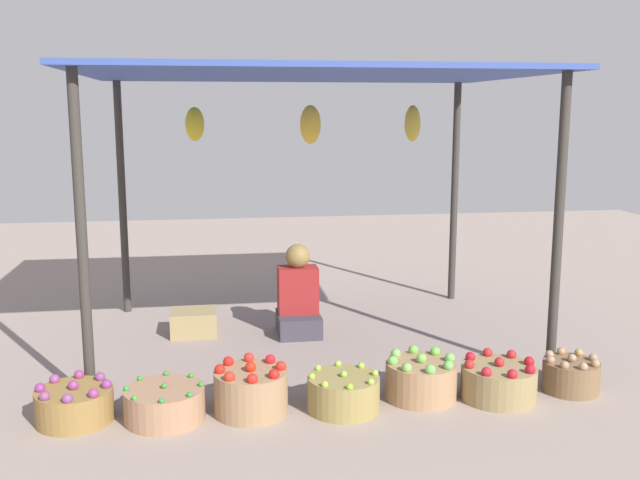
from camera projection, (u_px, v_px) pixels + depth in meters
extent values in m
plane|color=gray|center=(310.00, 339.00, 6.09)|extent=(14.00, 14.00, 0.00)
cylinder|color=#38332D|center=(82.00, 241.00, 4.59)|extent=(0.07, 0.07, 2.17)
cylinder|color=#38332D|center=(558.00, 228.00, 5.07)|extent=(0.07, 0.07, 2.17)
cylinder|color=#38332D|center=(122.00, 199.00, 6.73)|extent=(0.07, 0.07, 2.17)
cylinder|color=#38332D|center=(454.00, 193.00, 7.21)|extent=(0.07, 0.07, 2.17)
cube|color=#364D9D|center=(309.00, 74.00, 5.70)|extent=(3.53, 2.50, 0.04)
ellipsoid|color=yellow|center=(195.00, 124.00, 5.80)|extent=(0.15, 0.15, 0.27)
ellipsoid|color=yellow|center=(310.00, 125.00, 5.63)|extent=(0.16, 0.16, 0.30)
ellipsoid|color=yellow|center=(413.00, 124.00, 6.05)|extent=(0.13, 0.13, 0.30)
cube|color=#3C3742|center=(299.00, 324.00, 6.20)|extent=(0.36, 0.44, 0.18)
cube|color=maroon|center=(298.00, 290.00, 6.20)|extent=(0.34, 0.22, 0.40)
sphere|color=olive|center=(298.00, 256.00, 6.15)|extent=(0.21, 0.21, 0.21)
cylinder|color=olive|center=(75.00, 405.00, 4.46)|extent=(0.47, 0.47, 0.21)
sphere|color=#863671|center=(73.00, 385.00, 4.44)|extent=(0.06, 0.06, 0.06)
sphere|color=#803379|center=(106.00, 385.00, 4.47)|extent=(0.06, 0.06, 0.06)
sphere|color=#7D3C75|center=(100.00, 377.00, 4.60)|extent=(0.06, 0.06, 0.06)
sphere|color=#86336D|center=(79.00, 375.00, 4.63)|extent=(0.06, 0.06, 0.06)
sphere|color=#863F74|center=(54.00, 379.00, 4.56)|extent=(0.06, 0.06, 0.06)
sphere|color=#853079|center=(40.00, 388.00, 4.41)|extent=(0.06, 0.06, 0.06)
sphere|color=#7D3F6B|center=(45.00, 396.00, 4.29)|extent=(0.06, 0.06, 0.06)
sphere|color=#7B3E74|center=(67.00, 399.00, 4.25)|extent=(0.06, 0.06, 0.06)
sphere|color=#873473|center=(93.00, 394.00, 4.33)|extent=(0.06, 0.06, 0.06)
cylinder|color=#A17656|center=(165.00, 404.00, 4.48)|extent=(0.50, 0.50, 0.21)
sphere|color=#37812B|center=(164.00, 386.00, 4.46)|extent=(0.04, 0.04, 0.04)
sphere|color=#36862B|center=(201.00, 384.00, 4.50)|extent=(0.04, 0.04, 0.04)
sphere|color=#398523|center=(191.00, 376.00, 4.64)|extent=(0.04, 0.04, 0.04)
sphere|color=#368829|center=(166.00, 373.00, 4.68)|extent=(0.04, 0.04, 0.04)
sphere|color=#33882F|center=(140.00, 379.00, 4.59)|extent=(0.04, 0.04, 0.04)
sphere|color=green|center=(126.00, 389.00, 4.43)|extent=(0.04, 0.04, 0.04)
sphere|color=#3F922E|center=(135.00, 398.00, 4.28)|extent=(0.04, 0.04, 0.04)
sphere|color=#2F8034|center=(162.00, 401.00, 4.24)|extent=(0.04, 0.04, 0.04)
sphere|color=#2F8534|center=(190.00, 395.00, 4.33)|extent=(0.04, 0.04, 0.04)
cylinder|color=#9A7854|center=(251.00, 392.00, 4.58)|extent=(0.47, 0.47, 0.28)
sphere|color=red|center=(251.00, 367.00, 4.55)|extent=(0.07, 0.07, 0.07)
sphere|color=red|center=(281.00, 366.00, 4.58)|extent=(0.07, 0.07, 0.07)
sphere|color=red|center=(270.00, 360.00, 4.70)|extent=(0.07, 0.07, 0.07)
sphere|color=red|center=(249.00, 358.00, 4.74)|extent=(0.07, 0.07, 0.07)
sphere|color=red|center=(228.00, 362.00, 4.66)|extent=(0.07, 0.07, 0.07)
sphere|color=red|center=(220.00, 370.00, 4.52)|extent=(0.07, 0.07, 0.07)
sphere|color=red|center=(230.00, 377.00, 4.40)|extent=(0.07, 0.07, 0.07)
sphere|color=red|center=(252.00, 379.00, 4.36)|extent=(0.07, 0.07, 0.07)
sphere|color=red|center=(274.00, 374.00, 4.44)|extent=(0.07, 0.07, 0.07)
cylinder|color=olive|center=(344.00, 393.00, 4.63)|extent=(0.46, 0.46, 0.22)
sphere|color=#86C340|center=(344.00, 374.00, 4.61)|extent=(0.04, 0.04, 0.04)
sphere|color=#93C93E|center=(375.00, 373.00, 4.64)|extent=(0.04, 0.04, 0.04)
sphere|color=#8FC439|center=(361.00, 366.00, 4.77)|extent=(0.04, 0.04, 0.04)
sphere|color=#91CA3F|center=(338.00, 364.00, 4.81)|extent=(0.04, 0.04, 0.04)
sphere|color=#86C342|center=(318.00, 368.00, 4.73)|extent=(0.04, 0.04, 0.04)
sphere|color=#8ECD38|center=(312.00, 377.00, 4.58)|extent=(0.04, 0.04, 0.04)
sphere|color=#94C639|center=(325.00, 384.00, 4.45)|extent=(0.04, 0.04, 0.04)
sphere|color=#83C431|center=(350.00, 387.00, 4.41)|extent=(0.04, 0.04, 0.04)
sphere|color=#94C13C|center=(371.00, 382.00, 4.49)|extent=(0.04, 0.04, 0.04)
cylinder|color=#A07954|center=(421.00, 380.00, 4.82)|extent=(0.47, 0.47, 0.25)
sphere|color=#71B84B|center=(421.00, 359.00, 4.79)|extent=(0.07, 0.07, 0.07)
sphere|color=#69B850|center=(450.00, 358.00, 4.82)|extent=(0.07, 0.07, 0.07)
sphere|color=#65B93E|center=(435.00, 352.00, 4.95)|extent=(0.07, 0.07, 0.07)
sphere|color=#64B73D|center=(413.00, 350.00, 4.98)|extent=(0.07, 0.07, 0.07)
sphere|color=#74BA4F|center=(396.00, 354.00, 4.91)|extent=(0.07, 0.07, 0.07)
sphere|color=#68BA4D|center=(393.00, 361.00, 4.76)|extent=(0.07, 0.07, 0.07)
sphere|color=#71A94F|center=(407.00, 368.00, 4.63)|extent=(0.07, 0.07, 0.07)
sphere|color=#64BC50|center=(430.00, 370.00, 4.60)|extent=(0.07, 0.07, 0.07)
sphere|color=#69AE4D|center=(448.00, 366.00, 4.68)|extent=(0.07, 0.07, 0.07)
cylinder|color=#8F7A4F|center=(499.00, 382.00, 4.81)|extent=(0.50, 0.50, 0.23)
sphere|color=#B32326|center=(500.00, 362.00, 4.79)|extent=(0.07, 0.07, 0.07)
sphere|color=red|center=(529.00, 361.00, 4.82)|extent=(0.07, 0.07, 0.07)
sphere|color=#AB2124|center=(512.00, 355.00, 4.95)|extent=(0.07, 0.07, 0.07)
sphere|color=red|center=(488.00, 353.00, 4.99)|extent=(0.07, 0.07, 0.07)
sphere|color=red|center=(470.00, 357.00, 4.91)|extent=(0.07, 0.07, 0.07)
sphere|color=#A8221F|center=(469.00, 365.00, 4.76)|extent=(0.07, 0.07, 0.07)
sphere|color=#AD1D26|center=(487.00, 372.00, 4.62)|extent=(0.07, 0.07, 0.07)
sphere|color=red|center=(512.00, 374.00, 4.58)|extent=(0.07, 0.07, 0.07)
sphere|color=#AF1523|center=(530.00, 370.00, 4.66)|extent=(0.07, 0.07, 0.07)
cylinder|color=brown|center=(571.00, 376.00, 4.95)|extent=(0.38, 0.38, 0.21)
sphere|color=#9D7B5E|center=(572.00, 358.00, 4.92)|extent=(0.06, 0.06, 0.06)
sphere|color=#987858|center=(593.00, 358.00, 4.95)|extent=(0.06, 0.06, 0.06)
sphere|color=#A3804D|center=(579.00, 353.00, 5.05)|extent=(0.06, 0.06, 0.06)
sphere|color=#A4774F|center=(561.00, 352.00, 5.08)|extent=(0.06, 0.06, 0.06)
sphere|color=#987F5D|center=(549.00, 354.00, 5.02)|extent=(0.06, 0.06, 0.06)
sphere|color=#9E795D|center=(551.00, 360.00, 4.90)|extent=(0.06, 0.06, 0.06)
sphere|color=#9C7554|center=(565.00, 365.00, 4.80)|extent=(0.06, 0.06, 0.06)
sphere|color=#A2795C|center=(583.00, 367.00, 4.77)|extent=(0.06, 0.06, 0.06)
sphere|color=#A1784E|center=(595.00, 364.00, 4.83)|extent=(0.06, 0.06, 0.06)
cube|color=#998455|center=(194.00, 322.00, 6.20)|extent=(0.39, 0.34, 0.21)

